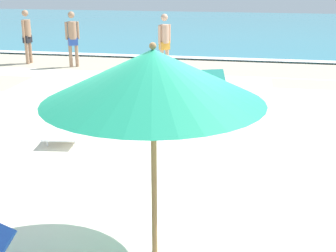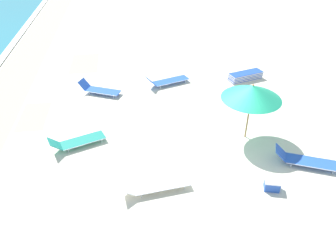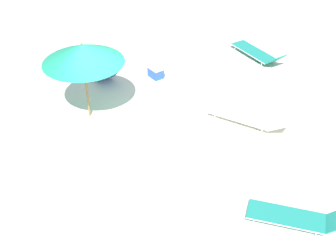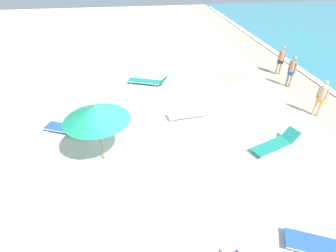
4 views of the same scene
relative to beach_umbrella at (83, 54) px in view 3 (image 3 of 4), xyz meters
name	(u,v)px [view 3 (image 3 of 4)]	position (x,y,z in m)	size (l,w,h in m)	color
ground_plane	(127,128)	(-0.26, 1.22, -2.08)	(60.00, 60.00, 0.16)	beige
beach_umbrella	(83,54)	(0.00, 0.00, 0.00)	(2.24, 2.24, 2.33)	olive
sun_lounger_under_umbrella	(249,118)	(-2.45, 3.89, -1.79)	(0.89, 2.36, 0.49)	white
sun_lounger_beside_umbrella	(98,69)	(-1.94, -1.53, -1.78)	(1.42, 2.23, 0.55)	blue
sun_lounger_near_water_right	(258,53)	(-6.18, 2.15, -1.78)	(1.38, 2.35, 0.56)	#1E8475
sun_lounger_mid_beach_solo	(297,217)	(0.29, 6.58, -1.78)	(1.30, 2.16, 0.56)	#1E8475
cooler_box	(156,72)	(-2.95, 0.11, -1.81)	(0.48, 0.58, 0.37)	blue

